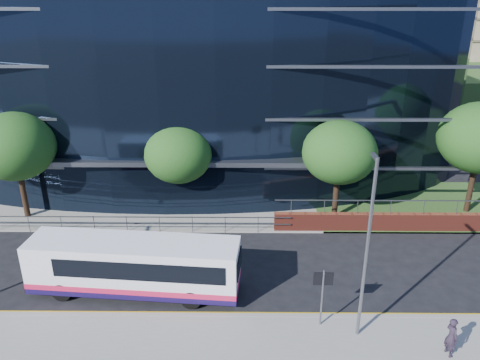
{
  "coord_description": "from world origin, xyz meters",
  "views": [
    {
      "loc": [
        1.13,
        -18.29,
        13.78
      ],
      "look_at": [
        0.89,
        8.0,
        3.09
      ],
      "focal_mm": 35.0,
      "sensor_mm": 36.0,
      "label": 1
    }
  ],
  "objects_px": {
    "tree_far_a": "(15,146)",
    "pedestrian": "(451,337)",
    "streetlight_east": "(367,246)",
    "city_bus": "(136,266)",
    "tree_far_c": "(339,152)",
    "tree_dist_e": "(431,72)",
    "street_sign": "(323,286)",
    "tree_far_b": "(178,154)"
  },
  "relations": [
    {
      "from": "tree_dist_e",
      "to": "city_bus",
      "type": "relative_size",
      "value": 0.63
    },
    {
      "from": "tree_far_b",
      "to": "tree_dist_e",
      "type": "xyz_separation_m",
      "value": [
        27.0,
        30.5,
        0.33
      ]
    },
    {
      "from": "pedestrian",
      "to": "tree_dist_e",
      "type": "bearing_deg",
      "value": -31.54
    },
    {
      "from": "tree_far_b",
      "to": "city_bus",
      "type": "relative_size",
      "value": 0.58
    },
    {
      "from": "tree_far_b",
      "to": "tree_dist_e",
      "type": "height_order",
      "value": "tree_dist_e"
    },
    {
      "from": "tree_far_c",
      "to": "city_bus",
      "type": "distance_m",
      "value": 14.01
    },
    {
      "from": "street_sign",
      "to": "tree_dist_e",
      "type": "distance_m",
      "value": 45.99
    },
    {
      "from": "street_sign",
      "to": "streetlight_east",
      "type": "height_order",
      "value": "streetlight_east"
    },
    {
      "from": "streetlight_east",
      "to": "city_bus",
      "type": "relative_size",
      "value": 0.77
    },
    {
      "from": "tree_far_a",
      "to": "city_bus",
      "type": "relative_size",
      "value": 0.67
    },
    {
      "from": "tree_far_a",
      "to": "tree_dist_e",
      "type": "distance_m",
      "value": 48.27
    },
    {
      "from": "tree_dist_e",
      "to": "streetlight_east",
      "type": "bearing_deg",
      "value": -113.11
    },
    {
      "from": "streetlight_east",
      "to": "tree_dist_e",
      "type": "bearing_deg",
      "value": 66.89
    },
    {
      "from": "city_bus",
      "to": "tree_far_c",
      "type": "bearing_deg",
      "value": 40.97
    },
    {
      "from": "tree_dist_e",
      "to": "city_bus",
      "type": "xyz_separation_m",
      "value": [
        -28.06,
        -39.04,
        -3.07
      ]
    },
    {
      "from": "street_sign",
      "to": "tree_far_b",
      "type": "xyz_separation_m",
      "value": [
        -7.5,
        11.09,
        2.06
      ]
    },
    {
      "from": "tree_far_c",
      "to": "tree_dist_e",
      "type": "distance_m",
      "value": 35.36
    },
    {
      "from": "tree_far_c",
      "to": "tree_dist_e",
      "type": "bearing_deg",
      "value": 61.26
    },
    {
      "from": "tree_far_a",
      "to": "pedestrian",
      "type": "height_order",
      "value": "tree_far_a"
    },
    {
      "from": "tree_far_b",
      "to": "tree_far_c",
      "type": "bearing_deg",
      "value": -2.86
    },
    {
      "from": "city_bus",
      "to": "tree_far_a",
      "type": "bearing_deg",
      "value": 143.01
    },
    {
      "from": "tree_far_a",
      "to": "tree_far_b",
      "type": "bearing_deg",
      "value": 2.86
    },
    {
      "from": "pedestrian",
      "to": "city_bus",
      "type": "bearing_deg",
      "value": 59.25
    },
    {
      "from": "tree_far_a",
      "to": "street_sign",
      "type": "bearing_deg",
      "value": -31.17
    },
    {
      "from": "streetlight_east",
      "to": "city_bus",
      "type": "xyz_separation_m",
      "value": [
        -10.06,
        3.14,
        -2.98
      ]
    },
    {
      "from": "tree_far_b",
      "to": "pedestrian",
      "type": "relative_size",
      "value": 3.52
    },
    {
      "from": "street_sign",
      "to": "city_bus",
      "type": "bearing_deg",
      "value": 163.4
    },
    {
      "from": "street_sign",
      "to": "tree_far_c",
      "type": "height_order",
      "value": "tree_far_c"
    },
    {
      "from": "tree_far_c",
      "to": "pedestrian",
      "type": "distance_m",
      "value": 13.08
    },
    {
      "from": "street_sign",
      "to": "tree_far_c",
      "type": "bearing_deg",
      "value": 76.71
    },
    {
      "from": "tree_far_a",
      "to": "tree_far_b",
      "type": "height_order",
      "value": "tree_far_a"
    },
    {
      "from": "city_bus",
      "to": "pedestrian",
      "type": "distance_m",
      "value": 14.15
    },
    {
      "from": "tree_far_b",
      "to": "streetlight_east",
      "type": "bearing_deg",
      "value": -52.37
    },
    {
      "from": "tree_far_a",
      "to": "streetlight_east",
      "type": "bearing_deg",
      "value": -30.46
    },
    {
      "from": "street_sign",
      "to": "pedestrian",
      "type": "xyz_separation_m",
      "value": [
        4.91,
        -1.78,
        -1.14
      ]
    },
    {
      "from": "streetlight_east",
      "to": "pedestrian",
      "type": "height_order",
      "value": "streetlight_east"
    },
    {
      "from": "tree_far_a",
      "to": "city_bus",
      "type": "distance_m",
      "value": 12.49
    },
    {
      "from": "tree_far_a",
      "to": "tree_far_b",
      "type": "distance_m",
      "value": 10.03
    },
    {
      "from": "streetlight_east",
      "to": "city_bus",
      "type": "bearing_deg",
      "value": 162.68
    },
    {
      "from": "tree_dist_e",
      "to": "city_bus",
      "type": "distance_m",
      "value": 48.17
    },
    {
      "from": "tree_far_c",
      "to": "streetlight_east",
      "type": "distance_m",
      "value": 11.22
    },
    {
      "from": "street_sign",
      "to": "tree_dist_e",
      "type": "xyz_separation_m",
      "value": [
        19.5,
        41.59,
        2.39
      ]
    }
  ]
}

